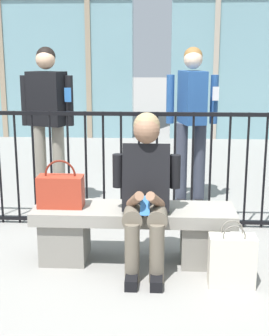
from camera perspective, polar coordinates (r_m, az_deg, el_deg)
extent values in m
plane|color=gray|center=(4.03, -0.08, -10.76)|extent=(60.00, 60.00, 0.00)
cube|color=gray|center=(3.88, -0.09, -5.37)|extent=(1.60, 0.44, 0.10)
cube|color=gray|center=(4.03, -8.14, -8.20)|extent=(0.36, 0.37, 0.35)
cube|color=gray|center=(3.97, 8.10, -8.54)|extent=(0.36, 0.37, 0.35)
cylinder|color=#6B6051|center=(3.69, -0.10, -5.24)|extent=(0.15, 0.40, 0.15)
cylinder|color=#6B6051|center=(3.59, -0.29, -9.97)|extent=(0.11, 0.11, 0.45)
cube|color=black|center=(3.62, -0.34, -13.04)|extent=(0.09, 0.22, 0.08)
cylinder|color=#6B6051|center=(3.69, 2.71, -5.29)|extent=(0.15, 0.40, 0.15)
cylinder|color=#6B6051|center=(3.59, 2.63, -10.02)|extent=(0.11, 0.11, 0.45)
cube|color=black|center=(3.61, 2.58, -13.10)|extent=(0.09, 0.22, 0.08)
cube|color=black|center=(3.75, 1.40, -1.11)|extent=(0.36, 0.30, 0.55)
cylinder|color=black|center=(3.75, -1.95, -0.32)|extent=(0.08, 0.08, 0.26)
cylinder|color=#8E664C|center=(3.58, -0.01, -3.83)|extent=(0.16, 0.28, 0.20)
cylinder|color=black|center=(3.74, 4.77, -0.41)|extent=(0.08, 0.08, 0.26)
cylinder|color=#8E664C|center=(3.57, 2.56, -3.87)|extent=(0.16, 0.28, 0.20)
cube|color=#2D6BB7|center=(3.52, 1.23, -4.45)|extent=(0.07, 0.10, 0.13)
sphere|color=#8E664C|center=(3.66, 1.42, 4.43)|extent=(0.20, 0.20, 0.20)
sphere|color=#997F59|center=(3.68, 1.44, 4.97)|extent=(0.20, 0.20, 0.20)
cube|color=#B23823|center=(3.90, -8.65, -2.74)|extent=(0.36, 0.17, 0.25)
torus|color=maroon|center=(3.86, -8.72, -0.86)|extent=(0.25, 0.02, 0.25)
cube|color=beige|center=(3.62, 11.35, -10.65)|extent=(0.33, 0.16, 0.38)
torus|color=slate|center=(3.49, 11.63, -7.86)|extent=(0.16, 0.01, 0.16)
torus|color=slate|center=(3.59, 11.38, -7.21)|extent=(0.16, 0.01, 0.16)
cylinder|color=#383D4C|center=(5.42, 5.51, 0.53)|extent=(0.13, 0.13, 0.90)
cube|color=black|center=(5.49, 5.43, -3.84)|extent=(0.09, 0.22, 0.06)
cylinder|color=#383D4C|center=(5.43, 7.62, 0.50)|extent=(0.13, 0.13, 0.90)
cube|color=black|center=(5.50, 7.52, -3.86)|extent=(0.09, 0.22, 0.06)
cube|color=#234C8C|center=(5.31, 6.78, 8.22)|extent=(0.31, 0.42, 0.56)
cylinder|color=#234C8C|center=(5.30, 4.21, 8.06)|extent=(0.08, 0.08, 0.52)
cylinder|color=#234C8C|center=(5.33, 9.32, 7.94)|extent=(0.08, 0.08, 0.52)
sphere|color=beige|center=(5.29, 6.90, 12.54)|extent=(0.20, 0.20, 0.20)
sphere|color=olive|center=(5.31, 6.90, 12.87)|extent=(0.20, 0.20, 0.20)
cube|color=silver|center=(5.22, 9.52, 8.60)|extent=(0.07, 0.01, 0.14)
cylinder|color=gray|center=(5.34, -10.95, 0.17)|extent=(0.13, 0.13, 0.90)
cube|color=black|center=(5.42, -10.85, -4.25)|extent=(0.09, 0.22, 0.06)
cylinder|color=gray|center=(5.30, -8.85, 0.14)|extent=(0.13, 0.13, 0.90)
cube|color=black|center=(5.37, -8.78, -4.32)|extent=(0.09, 0.22, 0.06)
cube|color=black|center=(5.20, -10.23, 8.01)|extent=(0.43, 0.34, 0.56)
cylinder|color=black|center=(5.27, -12.73, 7.73)|extent=(0.08, 0.08, 0.52)
cylinder|color=black|center=(5.16, -7.65, 7.83)|extent=(0.08, 0.08, 0.52)
sphere|color=#DBAD89|center=(5.18, -10.41, 12.41)|extent=(0.20, 0.20, 0.20)
sphere|color=black|center=(5.20, -10.37, 12.74)|extent=(0.20, 0.20, 0.20)
cube|color=#2D6BB7|center=(5.05, -7.83, 8.50)|extent=(0.07, 0.01, 0.14)
cylinder|color=black|center=(4.89, -15.53, -0.01)|extent=(0.02, 0.02, 1.11)
cylinder|color=black|center=(4.84, -13.64, -0.03)|extent=(0.02, 0.02, 1.11)
cylinder|color=black|center=(4.80, -11.70, -0.06)|extent=(0.02, 0.02, 1.11)
cylinder|color=black|center=(4.76, -9.73, -0.09)|extent=(0.02, 0.02, 1.11)
cylinder|color=black|center=(4.72, -7.72, -0.11)|extent=(0.02, 0.02, 1.11)
cylinder|color=black|center=(4.69, -5.69, -0.14)|extent=(0.02, 0.02, 1.11)
cylinder|color=black|center=(4.67, -3.64, -0.17)|extent=(0.02, 0.02, 1.11)
cylinder|color=black|center=(4.65, -1.56, -0.20)|extent=(0.02, 0.02, 1.11)
cylinder|color=black|center=(4.64, 0.52, -0.23)|extent=(0.02, 0.02, 1.11)
cylinder|color=black|center=(4.63, 2.61, -0.26)|extent=(0.02, 0.02, 1.11)
cylinder|color=black|center=(4.64, 4.71, -0.28)|extent=(0.02, 0.02, 1.11)
cylinder|color=black|center=(4.64, 6.79, -0.31)|extent=(0.02, 0.02, 1.11)
cylinder|color=black|center=(4.66, 8.87, -0.34)|extent=(0.02, 0.02, 1.11)
cylinder|color=black|center=(4.68, 10.94, -0.36)|extent=(0.02, 0.02, 1.11)
cylinder|color=black|center=(4.70, 12.98, -0.39)|extent=(0.02, 0.02, 1.11)
cylinder|color=black|center=(4.73, 15.00, -0.41)|extent=(0.02, 0.02, 1.11)
cube|color=black|center=(4.78, 0.51, -6.14)|extent=(8.47, 0.04, 0.04)
cube|color=black|center=(4.54, 0.53, 6.37)|extent=(8.47, 0.04, 0.04)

